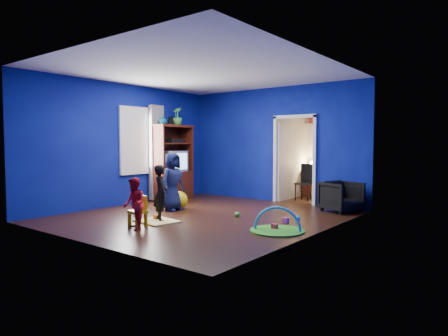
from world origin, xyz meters
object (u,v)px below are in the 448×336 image
Objects in this scene: vase at (163,120)px; hopper_ball at (179,200)px; child_black at (161,193)px; folding_chair at (305,183)px; crt_tv at (173,161)px; study_desk at (320,183)px; child_navy at (172,182)px; tv_armoire at (172,163)px; kid_chair at (138,213)px; armchair at (341,197)px; toddler_red at (134,204)px; play_mat at (277,231)px.

hopper_ball is (1.15, -0.61, -1.87)m from vase.
child_black reaches higher than folding_chair.
crt_tv reaches higher than study_desk.
study_desk is (2.76, 2.99, -0.65)m from crt_tv.
child_black is 1.17× the size of folding_chair.
crt_tv reaches higher than child_navy.
kid_chair is at bearing -54.81° from tv_armoire.
child_navy reaches higher than armchair.
study_desk is (0.90, 5.16, -0.16)m from child_black.
hopper_ball is (1.15, -0.91, -0.78)m from tv_armoire.
armchair is 3.88m from child_black.
child_navy reaches higher than toddler_red.
study_desk is at bearing 46.84° from tv_armoire.
tv_armoire reaches higher than study_desk.
toddler_red is (0.91, -1.82, -0.19)m from child_navy.
vase reaches higher than play_mat.
child_black is 0.67m from kid_chair.
child_black is 0.55× the size of tv_armoire.
crt_tv is at bearing -143.71° from folding_chair.
kid_chair is at bearing 170.74° from armchair.
child_black is 2.68× the size of hopper_ball.
kid_chair is at bearing -51.68° from vase.
crt_tv is (-1.86, 2.17, 0.48)m from child_black.
study_desk is (-1.41, 2.06, 0.04)m from armchair.
tv_armoire is at bearing -17.24° from child_black.
child_navy is 1.69m from crt_tv.
crt_tv is at bearing 136.63° from kid_chair.
vase is at bearing -97.59° from crt_tv.
armchair is 3.68m from child_navy.
toddler_red is 5.06m from folding_chair.
hopper_ball is at bearing -119.29° from folding_chair.
study_desk is (1.65, 3.90, 0.17)m from hopper_ball.
child_black is at bearing -165.02° from play_mat.
folding_chair reaches higher than toddler_red.
child_navy is at bearing -116.62° from folding_chair.
toddler_red is at bearing -55.21° from crt_tv.
child_navy is 1.83× the size of crt_tv.
folding_chair is at bearing 109.79° from play_mat.
hopper_ball is at bearing 145.07° from toddler_red.
toddler_red is 2.47m from play_mat.
child_navy is at bearing -111.08° from study_desk.
toddler_red is (0.21, -0.81, -0.09)m from child_black.
hopper_ball is at bearing -112.92° from study_desk.
kid_chair is (1.96, -2.78, -0.73)m from tv_armoire.
crt_tv is at bearing -17.85° from child_black.
armchair is 4.44m from toddler_red.
kid_chair is (0.76, -1.62, -0.39)m from child_navy.
folding_chair is at bearing -90.00° from study_desk.
armchair is 3.58m from hopper_ball.
toddler_red is 2.29m from hopper_ball.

